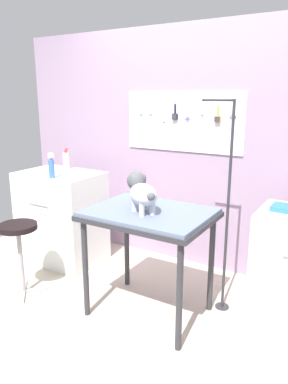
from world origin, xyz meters
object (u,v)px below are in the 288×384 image
object	(u,v)px
dog	(141,192)
counter_left	(62,217)
stool	(19,238)
conditioner_bottle	(52,167)
grooming_arm	(226,217)
grooming_table	(149,222)

from	to	relation	value
dog	counter_left	bearing A→B (deg)	160.51
dog	stool	xyz separation A→B (m)	(-1.04, -0.27, -0.48)
dog	conditioner_bottle	bearing A→B (deg)	169.15
grooming_arm	stool	size ratio (longest dim) A/B	2.60
counter_left	stool	size ratio (longest dim) A/B	1.46
grooming_table	grooming_arm	bearing A→B (deg)	37.80
grooming_table	dog	xyz separation A→B (m)	(-0.04, -0.05, 0.24)
dog	grooming_arm	bearing A→B (deg)	38.86
grooming_arm	counter_left	bearing A→B (deg)	179.23
dog	stool	distance (m)	1.18
counter_left	stool	bearing A→B (deg)	-75.34
grooming_table	conditioner_bottle	size ratio (longest dim) A/B	3.91
dog	stool	size ratio (longest dim) A/B	0.57
grooming_arm	counter_left	size ratio (longest dim) A/B	1.78
stool	conditioner_bottle	world-z (taller)	conditioner_bottle
grooming_arm	conditioner_bottle	xyz separation A→B (m)	(-1.60, -0.20, 0.26)
conditioner_bottle	grooming_arm	bearing A→B (deg)	7.09
stool	conditioner_bottle	size ratio (longest dim) A/B	2.71
grooming_arm	conditioner_bottle	size ratio (longest dim) A/B	7.04
grooming_table	dog	distance (m)	0.25
counter_left	grooming_table	bearing A→B (deg)	-16.95
grooming_table	dog	size ratio (longest dim) A/B	2.54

